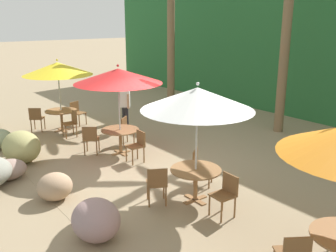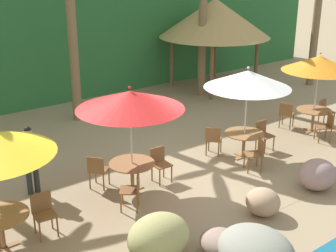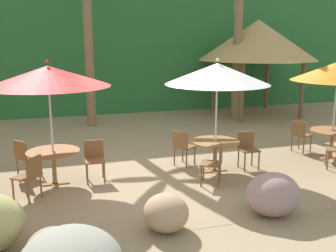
{
  "view_description": "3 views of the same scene",
  "coord_description": "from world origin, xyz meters",
  "px_view_note": "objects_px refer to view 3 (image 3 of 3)",
  "views": [
    {
      "loc": [
        7.26,
        -5.12,
        3.86
      ],
      "look_at": [
        0.11,
        0.38,
        1.26
      ],
      "focal_mm": 40.36,
      "sensor_mm": 36.0,
      "label": 1
    },
    {
      "loc": [
        -7.28,
        -8.22,
        5.29
      ],
      "look_at": [
        -0.59,
        0.47,
        1.29
      ],
      "focal_mm": 49.21,
      "sensor_mm": 36.0,
      "label": 2
    },
    {
      "loc": [
        -1.93,
        -8.04,
        3.02
      ],
      "look_at": [
        0.72,
        0.53,
        1.03
      ],
      "focal_mm": 41.9,
      "sensor_mm": 36.0,
      "label": 3
    }
  ],
  "objects_px": {
    "chair_red_inland": "(25,156)",
    "umbrella_white": "(217,74)",
    "chair_white_seaward": "(247,147)",
    "chair_red_seaward": "(95,157)",
    "dining_table_orange": "(332,135)",
    "chair_red_left": "(30,175)",
    "chair_white_inland": "(183,145)",
    "palapa_hut": "(258,40)",
    "dining_table_white": "(215,146)",
    "chair_orange_inland": "(300,134)",
    "palm_tree_second": "(87,4)",
    "dining_table_red": "(53,157)",
    "chair_white_left": "(215,162)",
    "palm_tree_third": "(239,0)",
    "umbrella_red": "(48,76)"
  },
  "relations": [
    {
      "from": "chair_white_seaward",
      "to": "palapa_hut",
      "type": "xyz_separation_m",
      "value": [
        3.6,
        6.02,
        2.46
      ]
    },
    {
      "from": "dining_table_white",
      "to": "chair_white_left",
      "type": "distance_m",
      "value": 0.86
    },
    {
      "from": "chair_orange_inland",
      "to": "chair_red_inland",
      "type": "bearing_deg",
      "value": 179.85
    },
    {
      "from": "chair_red_seaward",
      "to": "chair_red_left",
      "type": "height_order",
      "value": "same"
    },
    {
      "from": "chair_white_inland",
      "to": "palm_tree_third",
      "type": "relative_size",
      "value": 0.13
    },
    {
      "from": "dining_table_white",
      "to": "palapa_hut",
      "type": "height_order",
      "value": "palapa_hut"
    },
    {
      "from": "dining_table_red",
      "to": "chair_red_inland",
      "type": "xyz_separation_m",
      "value": [
        -0.6,
        0.61,
        -0.1
      ]
    },
    {
      "from": "chair_red_left",
      "to": "chair_white_inland",
      "type": "bearing_deg",
      "value": 17.96
    },
    {
      "from": "chair_red_seaward",
      "to": "chair_white_left",
      "type": "bearing_deg",
      "value": -24.23
    },
    {
      "from": "dining_table_red",
      "to": "chair_white_left",
      "type": "distance_m",
      "value": 3.39
    },
    {
      "from": "chair_white_left",
      "to": "chair_orange_inland",
      "type": "height_order",
      "value": "same"
    },
    {
      "from": "dining_table_red",
      "to": "palm_tree_third",
      "type": "height_order",
      "value": "palm_tree_third"
    },
    {
      "from": "palm_tree_second",
      "to": "chair_red_inland",
      "type": "bearing_deg",
      "value": -112.06
    },
    {
      "from": "chair_red_seaward",
      "to": "chair_white_seaward",
      "type": "distance_m",
      "value": 3.58
    },
    {
      "from": "dining_table_white",
      "to": "palm_tree_second",
      "type": "distance_m",
      "value": 7.15
    },
    {
      "from": "chair_white_inland",
      "to": "palapa_hut",
      "type": "relative_size",
      "value": 0.19
    },
    {
      "from": "palm_tree_third",
      "to": "umbrella_red",
      "type": "bearing_deg",
      "value": -142.37
    },
    {
      "from": "chair_white_seaward",
      "to": "palm_tree_second",
      "type": "height_order",
      "value": "palm_tree_second"
    },
    {
      "from": "umbrella_red",
      "to": "palapa_hut",
      "type": "bearing_deg",
      "value": 36.0
    },
    {
      "from": "chair_red_inland",
      "to": "umbrella_white",
      "type": "height_order",
      "value": "umbrella_white"
    },
    {
      "from": "chair_white_inland",
      "to": "chair_orange_inland",
      "type": "bearing_deg",
      "value": 3.37
    },
    {
      "from": "chair_white_inland",
      "to": "palm_tree_second",
      "type": "xyz_separation_m",
      "value": [
        -1.58,
        5.19,
        3.65
      ]
    },
    {
      "from": "chair_red_seaward",
      "to": "dining_table_orange",
      "type": "relative_size",
      "value": 0.79
    },
    {
      "from": "palm_tree_third",
      "to": "chair_white_seaward",
      "type": "bearing_deg",
      "value": -113.93
    },
    {
      "from": "umbrella_red",
      "to": "chair_white_seaward",
      "type": "height_order",
      "value": "umbrella_red"
    },
    {
      "from": "umbrella_red",
      "to": "dining_table_white",
      "type": "relative_size",
      "value": 2.38
    },
    {
      "from": "chair_red_left",
      "to": "palm_tree_third",
      "type": "bearing_deg",
      "value": 39.46
    },
    {
      "from": "chair_white_inland",
      "to": "chair_white_left",
      "type": "bearing_deg",
      "value": -80.71
    },
    {
      "from": "umbrella_red",
      "to": "dining_table_orange",
      "type": "xyz_separation_m",
      "value": [
        6.87,
        -0.15,
        -1.68
      ]
    },
    {
      "from": "dining_table_red",
      "to": "chair_orange_inland",
      "type": "relative_size",
      "value": 1.26
    },
    {
      "from": "dining_table_red",
      "to": "palm_tree_second",
      "type": "distance_m",
      "value": 6.76
    },
    {
      "from": "palm_tree_second",
      "to": "palapa_hut",
      "type": "xyz_separation_m",
      "value": [
        6.61,
        0.25,
        -1.19
      ]
    },
    {
      "from": "dining_table_white",
      "to": "dining_table_orange",
      "type": "distance_m",
      "value": 3.3
    },
    {
      "from": "dining_table_red",
      "to": "palapa_hut",
      "type": "height_order",
      "value": "palapa_hut"
    },
    {
      "from": "dining_table_white",
      "to": "chair_white_seaward",
      "type": "distance_m",
      "value": 0.86
    },
    {
      "from": "palapa_hut",
      "to": "palm_tree_third",
      "type": "bearing_deg",
      "value": -155.13
    },
    {
      "from": "chair_red_seaward",
      "to": "umbrella_white",
      "type": "distance_m",
      "value": 3.25
    },
    {
      "from": "umbrella_red",
      "to": "palapa_hut",
      "type": "xyz_separation_m",
      "value": [
        8.02,
        5.83,
        0.68
      ]
    },
    {
      "from": "chair_red_seaward",
      "to": "chair_white_left",
      "type": "relative_size",
      "value": 1.0
    },
    {
      "from": "umbrella_red",
      "to": "chair_red_left",
      "type": "bearing_deg",
      "value": -121.72
    },
    {
      "from": "umbrella_white",
      "to": "dining_table_orange",
      "type": "xyz_separation_m",
      "value": [
        3.3,
        0.09,
        -1.66
      ]
    },
    {
      "from": "umbrella_white",
      "to": "dining_table_orange",
      "type": "relative_size",
      "value": 2.38
    },
    {
      "from": "umbrella_red",
      "to": "chair_red_left",
      "type": "height_order",
      "value": "umbrella_red"
    },
    {
      "from": "dining_table_orange",
      "to": "dining_table_red",
      "type": "bearing_deg",
      "value": 178.74
    },
    {
      "from": "chair_red_left",
      "to": "chair_white_seaward",
      "type": "bearing_deg",
      "value": 6.25
    },
    {
      "from": "dining_table_white",
      "to": "chair_white_inland",
      "type": "distance_m",
      "value": 0.86
    },
    {
      "from": "chair_red_inland",
      "to": "chair_white_seaward",
      "type": "bearing_deg",
      "value": -9.12
    },
    {
      "from": "chair_white_left",
      "to": "dining_table_orange",
      "type": "distance_m",
      "value": 3.75
    },
    {
      "from": "chair_red_left",
      "to": "umbrella_white",
      "type": "height_order",
      "value": "umbrella_white"
    },
    {
      "from": "dining_table_orange",
      "to": "palm_tree_second",
      "type": "bearing_deg",
      "value": 133.61
    }
  ]
}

